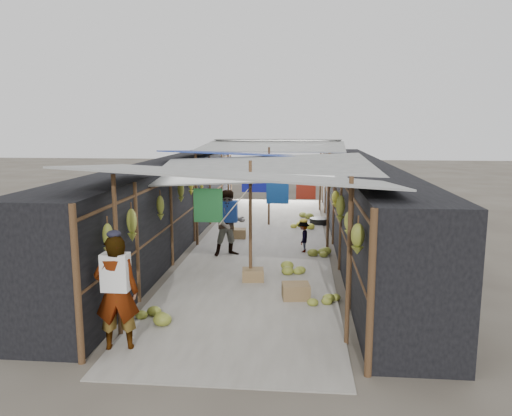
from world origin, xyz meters
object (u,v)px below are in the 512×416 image
(vendor_elderly, at_px, (117,293))
(shopper_blue, at_px, (229,223))
(black_basin, at_px, (319,221))
(vendor_seated, at_px, (303,237))
(crate_near, at_px, (253,275))

(vendor_elderly, bearing_deg, shopper_blue, -111.53)
(vendor_elderly, height_order, shopper_blue, vendor_elderly)
(vendor_elderly, relative_size, shopper_blue, 1.04)
(black_basin, height_order, vendor_elderly, vendor_elderly)
(vendor_seated, bearing_deg, shopper_blue, -70.18)
(vendor_elderly, bearing_deg, crate_near, -128.61)
(crate_near, distance_m, vendor_elderly, 3.90)
(crate_near, xyz_separation_m, black_basin, (1.64, 6.40, -0.04))
(vendor_elderly, distance_m, vendor_seated, 6.61)
(black_basin, relative_size, shopper_blue, 0.39)
(black_basin, height_order, shopper_blue, shopper_blue)
(black_basin, bearing_deg, crate_near, -104.36)
(vendor_elderly, xyz_separation_m, vendor_seated, (2.78, 5.98, -0.46))
(vendor_elderly, relative_size, vendor_seated, 2.09)
(shopper_blue, bearing_deg, black_basin, 36.53)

